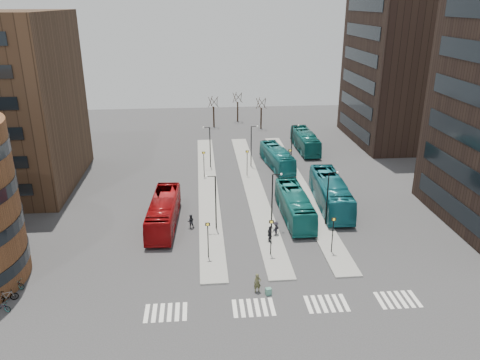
{
  "coord_description": "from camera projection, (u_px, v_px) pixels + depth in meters",
  "views": [
    {
      "loc": [
        -4.89,
        -27.19,
        23.08
      ],
      "look_at": [
        -0.68,
        19.68,
        5.0
      ],
      "focal_mm": 35.0,
      "sensor_mm": 36.0,
      "label": 1
    }
  ],
  "objects": [
    {
      "name": "traveller",
      "position": [
        257.0,
        283.0,
        39.36
      ],
      "size": [
        0.66,
        0.47,
        1.7
      ],
      "primitive_type": "imported",
      "rotation": [
        0.0,
        0.0,
        0.1
      ],
      "color": "#48492B",
      "rests_on": "ground"
    },
    {
      "name": "bicycle_mid",
      "position": [
        7.0,
        296.0,
        38.17
      ],
      "size": [
        1.8,
        1.09,
        1.05
      ],
      "primitive_type": "imported",
      "rotation": [
        0.0,
        0.0,
        1.94
      ],
      "color": "gray",
      "rests_on": "ground"
    },
    {
      "name": "bicycle_far",
      "position": [
        15.0,
        284.0,
        39.94
      ],
      "size": [
        1.79,
        1.05,
        0.89
      ],
      "primitive_type": "imported",
      "rotation": [
        0.0,
        0.0,
        1.28
      ],
      "color": "gray",
      "rests_on": "ground"
    },
    {
      "name": "ground",
      "position": [
        274.0,
        340.0,
        33.97
      ],
      "size": [
        160.0,
        160.0,
        0.0
      ],
      "primitive_type": "plane",
      "color": "#2E2E31",
      "rests_on": "ground"
    },
    {
      "name": "commuter_b",
      "position": [
        270.0,
        234.0,
        47.43
      ],
      "size": [
        0.63,
        1.13,
        1.81
      ],
      "primitive_type": "imported",
      "rotation": [
        0.0,
        0.0,
        1.76
      ],
      "color": "black",
      "rests_on": "ground"
    },
    {
      "name": "commuter_c",
      "position": [
        276.0,
        229.0,
        48.88
      ],
      "size": [
        1.13,
        1.15,
        1.58
      ],
      "primitive_type": "imported",
      "rotation": [
        0.0,
        0.0,
        3.95
      ],
      "color": "black",
      "rests_on": "ground"
    },
    {
      "name": "teal_bus_c",
      "position": [
        331.0,
        193.0,
        55.47
      ],
      "size": [
        3.72,
        12.87,
        3.54
      ],
      "primitive_type": "imported",
      "rotation": [
        0.0,
        0.0,
        -0.06
      ],
      "color": "#16636F",
      "rests_on": "ground"
    },
    {
      "name": "crosswalk_stripes",
      "position": [
        287.0,
        306.0,
        37.83
      ],
      "size": [
        22.35,
        2.4,
        0.01
      ],
      "color": "silver",
      "rests_on": "ground"
    },
    {
      "name": "lamp_posts",
      "position": [
        260.0,
        166.0,
        58.94
      ],
      "size": [
        14.04,
        20.24,
        6.12
      ],
      "color": "black",
      "rests_on": "ground"
    },
    {
      "name": "suitcase",
      "position": [
        268.0,
        291.0,
        39.17
      ],
      "size": [
        0.56,
        0.48,
        0.61
      ],
      "primitive_type": "cube",
      "rotation": [
        0.0,
        0.0,
        0.22
      ],
      "color": "navy",
      "rests_on": "ground"
    },
    {
      "name": "teal_bus_d",
      "position": [
        305.0,
        141.0,
        76.67
      ],
      "size": [
        2.76,
        11.36,
        3.16
      ],
      "primitive_type": "imported",
      "rotation": [
        0.0,
        0.0,
        0.01
      ],
      "color": "#125C59",
      "rests_on": "ground"
    },
    {
      "name": "red_bus",
      "position": [
        164.0,
        212.0,
        50.86
      ],
      "size": [
        3.32,
        11.61,
        3.2
      ],
      "primitive_type": "imported",
      "rotation": [
        0.0,
        0.0,
        -0.06
      ],
      "color": "maroon",
      "rests_on": "ground"
    },
    {
      "name": "sign_poles",
      "position": [
        257.0,
        190.0,
        54.62
      ],
      "size": [
        12.45,
        22.12,
        3.65
      ],
      "color": "black",
      "rests_on": "ground"
    },
    {
      "name": "teal_bus_b",
      "position": [
        277.0,
        157.0,
        68.9
      ],
      "size": [
        3.91,
        10.84,
        2.95
      ],
      "primitive_type": "imported",
      "rotation": [
        0.0,
        0.0,
        0.14
      ],
      "color": "#166D71",
      "rests_on": "ground"
    },
    {
      "name": "teal_bus_a",
      "position": [
        295.0,
        205.0,
        52.68
      ],
      "size": [
        2.73,
        11.22,
        3.12
      ],
      "primitive_type": "imported",
      "rotation": [
        0.0,
        0.0,
        0.01
      ],
      "color": "#156965",
      "rests_on": "ground"
    },
    {
      "name": "commuter_a",
      "position": [
        191.0,
        221.0,
        50.5
      ],
      "size": [
        0.81,
        0.65,
        1.58
      ],
      "primitive_type": "imported",
      "rotation": [
        0.0,
        0.0,
        3.21
      ],
      "color": "black",
      "rests_on": "ground"
    },
    {
      "name": "bare_trees",
      "position": [
        237.0,
        112.0,
        91.48
      ],
      "size": [
        10.97,
        8.14,
        5.9
      ],
      "color": "black",
      "rests_on": "ground"
    },
    {
      "name": "bicycle_near",
      "position": [
        1.0,
        307.0,
        37.02
      ],
      "size": [
        1.68,
        0.9,
        0.84
      ],
      "primitive_type": "imported",
      "rotation": [
        0.0,
        0.0,
        1.35
      ],
      "color": "gray",
      "rests_on": "ground"
    },
    {
      "name": "island_mid",
      "position": [
        253.0,
        186.0,
        62.0
      ],
      "size": [
        2.5,
        45.0,
        0.15
      ],
      "primitive_type": "cube",
      "color": "gray",
      "rests_on": "ground"
    },
    {
      "name": "island_right",
      "position": [
        298.0,
        185.0,
        62.5
      ],
      "size": [
        2.5,
        45.0,
        0.15
      ],
      "primitive_type": "cube",
      "color": "gray",
      "rests_on": "ground"
    },
    {
      "name": "island_left",
      "position": [
        208.0,
        188.0,
        61.5
      ],
      "size": [
        2.5,
        45.0,
        0.15
      ],
      "primitive_type": "cube",
      "color": "gray",
      "rests_on": "ground"
    },
    {
      "name": "tower_far",
      "position": [
        419.0,
        53.0,
        77.75
      ],
      "size": [
        20.12,
        20.0,
        30.0
      ],
      "color": "black",
      "rests_on": "ground"
    }
  ]
}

